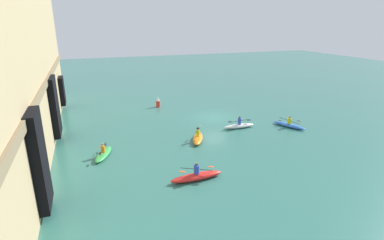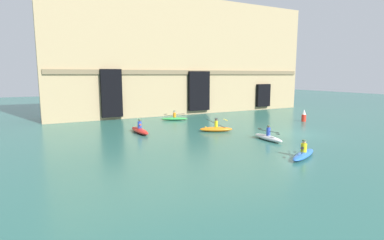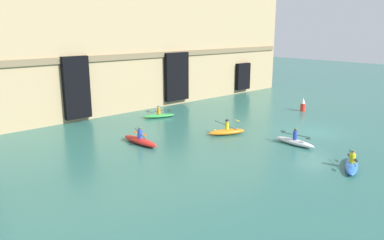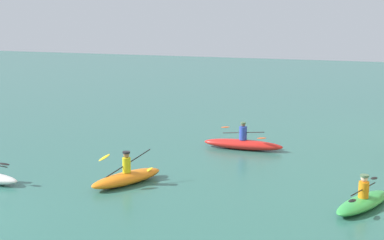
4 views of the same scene
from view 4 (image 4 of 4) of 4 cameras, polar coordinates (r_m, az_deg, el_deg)
The scene contains 3 objects.
kayak_green at distance 17.20m, azimuth 17.76°, elevation -8.26°, with size 2.95×1.86×1.04m.
kayak_red at distance 23.39m, azimuth 5.45°, elevation -2.52°, with size 0.89×3.52×1.20m.
kayak_orange at distance 18.73m, azimuth -6.96°, elevation -6.06°, with size 2.94×1.93×1.17m.
Camera 4 is at (10.21, 12.47, 5.78)m, focal length 50.00 mm.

